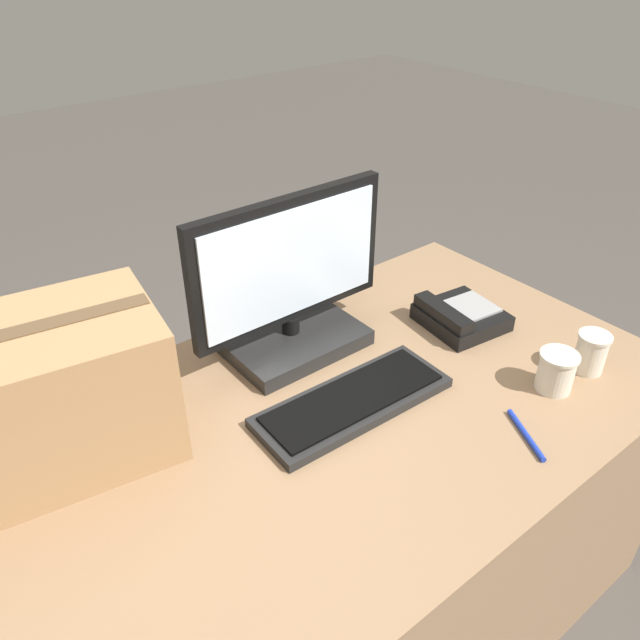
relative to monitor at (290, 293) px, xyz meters
The scene contains 9 objects.
ground_plane 0.95m from the monitor, 123.72° to the right, with size 12.00×12.00×0.00m, color #47423D.
office_desk 0.61m from the monitor, 123.72° to the right, with size 1.80×0.90×0.74m.
monitor is the anchor object (origin of this frame).
keyboard 0.31m from the monitor, 96.70° to the right, with size 0.46×0.18×0.03m.
desk_phone 0.47m from the monitor, 26.71° to the right, with size 0.21×0.22×0.07m.
paper_cup_left 0.64m from the monitor, 54.37° to the right, with size 0.09×0.09×0.10m.
paper_cup_right 0.72m from the monitor, 46.72° to the right, with size 0.08×0.08×0.10m.
cardboard_box 0.58m from the monitor, behind, with size 0.47×0.36×0.30m.
pen_marker 0.62m from the monitor, 71.99° to the right, with size 0.08×0.14×0.01m.
Camera 1 is at (-0.56, -0.79, 1.65)m, focal length 35.00 mm.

